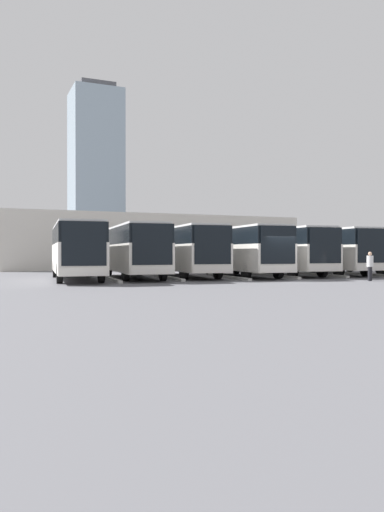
{
  "coord_description": "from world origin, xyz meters",
  "views": [
    {
      "loc": [
        15.9,
        24.16,
        1.59
      ],
      "look_at": [
        3.29,
        -5.4,
        1.36
      ],
      "focal_mm": 35.0,
      "sensor_mm": 36.0,
      "label": 1
    }
  ],
  "objects": [
    {
      "name": "bus_0",
      "position": [
        -10.74,
        -5.21,
        1.79
      ],
      "size": [
        3.51,
        11.03,
        3.21
      ],
      "rotation": [
        0.0,
        0.0,
        -0.1
      ],
      "color": "silver",
      "rests_on": "ground_plane"
    },
    {
      "name": "pedestrian",
      "position": [
        -4.18,
        2.47,
        0.88
      ],
      "size": [
        0.5,
        0.5,
        1.63
      ],
      "rotation": [
        0.0,
        0.0,
        0.58
      ],
      "color": "black",
      "rests_on": "ground_plane"
    },
    {
      "name": "bus_3",
      "position": [
        0.0,
        -4.89,
        1.79
      ],
      "size": [
        3.51,
        11.03,
        3.21
      ],
      "rotation": [
        0.0,
        0.0,
        -0.1
      ],
      "color": "silver",
      "rests_on": "ground_plane"
    },
    {
      "name": "bus_1",
      "position": [
        -7.16,
        -5.32,
        1.79
      ],
      "size": [
        3.51,
        11.03,
        3.21
      ],
      "rotation": [
        0.0,
        0.0,
        -0.1
      ],
      "color": "silver",
      "rests_on": "ground_plane"
    },
    {
      "name": "bus_6",
      "position": [
        10.75,
        -5.08,
        1.79
      ],
      "size": [
        3.51,
        11.03,
        3.21
      ],
      "rotation": [
        0.0,
        0.0,
        -0.1
      ],
      "color": "silver",
      "rests_on": "ground_plane"
    },
    {
      "name": "curb_divider_0",
      "position": [
        -8.95,
        -3.61,
        0.07
      ],
      "size": [
        0.94,
        6.81,
        0.15
      ],
      "primitive_type": "cube",
      "rotation": [
        0.0,
        0.0,
        -0.1
      ],
      "color": "#B2B2AD",
      "rests_on": "ground_plane"
    },
    {
      "name": "bus_4",
      "position": [
        3.58,
        -5.85,
        1.79
      ],
      "size": [
        3.51,
        11.03,
        3.21
      ],
      "rotation": [
        0.0,
        0.0,
        -0.1
      ],
      "color": "silver",
      "rests_on": "ground_plane"
    },
    {
      "name": "curb_divider_2",
      "position": [
        -1.79,
        -3.72,
        0.07
      ],
      "size": [
        0.94,
        6.81,
        0.15
      ],
      "primitive_type": "cube",
      "rotation": [
        0.0,
        0.0,
        -0.1
      ],
      "color": "#B2B2AD",
      "rests_on": "ground_plane"
    },
    {
      "name": "bus_5",
      "position": [
        7.17,
        -5.53,
        1.79
      ],
      "size": [
        3.51,
        11.03,
        3.21
      ],
      "rotation": [
        0.0,
        0.0,
        -0.1
      ],
      "color": "silver",
      "rests_on": "ground_plane"
    },
    {
      "name": "curb_divider_1",
      "position": [
        -5.37,
        -3.72,
        0.07
      ],
      "size": [
        0.94,
        6.81,
        0.15
      ],
      "primitive_type": "cube",
      "rotation": [
        0.0,
        0.0,
        -0.1
      ],
      "color": "#B2B2AD",
      "rests_on": "ground_plane"
    },
    {
      "name": "curb_divider_3",
      "position": [
        1.79,
        -3.29,
        0.07
      ],
      "size": [
        0.94,
        6.81,
        0.15
      ],
      "primitive_type": "cube",
      "rotation": [
        0.0,
        0.0,
        -0.1
      ],
      "color": "#B2B2AD",
      "rests_on": "ground_plane"
    },
    {
      "name": "curb_divider_5",
      "position": [
        8.95,
        -3.93,
        0.07
      ],
      "size": [
        0.94,
        6.81,
        0.15
      ],
      "primitive_type": "cube",
      "rotation": [
        0.0,
        0.0,
        -0.1
      ],
      "color": "#B2B2AD",
      "rests_on": "ground_plane"
    },
    {
      "name": "office_tower",
      "position": [
        -23.22,
        -157.28,
        30.76
      ],
      "size": [
        17.66,
        17.66,
        62.73
      ],
      "color": "#93A8B7",
      "rests_on": "ground_plane"
    },
    {
      "name": "ground_plane",
      "position": [
        0.0,
        0.0,
        0.0
      ],
      "size": [
        600.0,
        600.0,
        0.0
      ],
      "primitive_type": "plane",
      "color": "#5B5B60"
    },
    {
      "name": "curb_divider_4",
      "position": [
        5.37,
        -4.25,
        0.07
      ],
      "size": [
        0.94,
        6.81,
        0.15
      ],
      "primitive_type": "cube",
      "rotation": [
        0.0,
        0.0,
        -0.1
      ],
      "color": "#B2B2AD",
      "rests_on": "ground_plane"
    },
    {
      "name": "bus_2",
      "position": [
        -3.58,
        -5.32,
        1.79
      ],
      "size": [
        3.51,
        11.03,
        3.21
      ],
      "rotation": [
        0.0,
        0.0,
        -0.1
      ],
      "color": "silver",
      "rests_on": "ground_plane"
    },
    {
      "name": "station_building",
      "position": [
        0.0,
        -24.98,
        2.63
      ],
      "size": [
        28.96,
        14.31,
        5.21
      ],
      "color": "beige",
      "rests_on": "ground_plane"
    }
  ]
}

